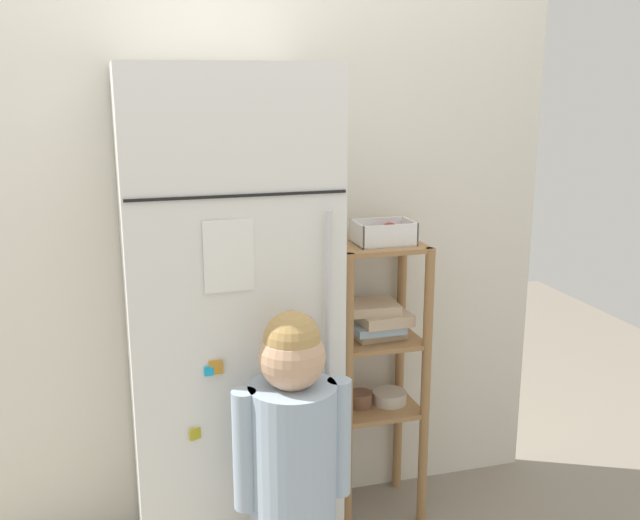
% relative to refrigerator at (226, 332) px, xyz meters
% --- Properties ---
extents(kitchen_wall_back, '(2.44, 0.03, 2.23)m').
position_rel_refrigerator_xyz_m(kitchen_wall_back, '(0.12, 0.34, 0.25)').
color(kitchen_wall_back, silver).
rests_on(kitchen_wall_back, ground).
extents(refrigerator, '(0.63, 0.66, 1.73)m').
position_rel_refrigerator_xyz_m(refrigerator, '(0.00, 0.00, 0.00)').
color(refrigerator, white).
rests_on(refrigerator, ground).
extents(child_standing, '(0.35, 0.26, 1.07)m').
position_rel_refrigerator_xyz_m(child_standing, '(0.11, -0.46, -0.22)').
color(child_standing, '#525151').
rests_on(child_standing, ground).
extents(pantry_shelf_unit, '(0.34, 0.29, 1.10)m').
position_rel_refrigerator_xyz_m(pantry_shelf_unit, '(0.60, 0.17, -0.20)').
color(pantry_shelf_unit, '#9E7247').
rests_on(pantry_shelf_unit, ground).
extents(fruit_bin, '(0.21, 0.15, 0.08)m').
position_rel_refrigerator_xyz_m(fruit_bin, '(0.62, 0.16, 0.26)').
color(fruit_bin, white).
rests_on(fruit_bin, pantry_shelf_unit).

